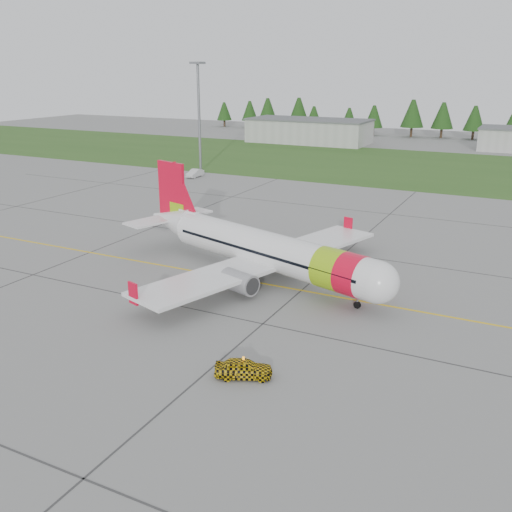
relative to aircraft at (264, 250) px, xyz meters
The scene contains 9 objects.
ground 11.38m from the aircraft, 119.67° to the right, with size 320.00×320.00×0.00m, color gray.
aircraft is the anchor object (origin of this frame).
follow_me_car 18.84m from the aircraft, 68.17° to the right, with size 1.51×1.28×3.76m, color yellow.
service_van 54.88m from the aircraft, 129.52° to the left, with size 1.56×1.47×4.47m, color silver.
grass_strip 72.67m from the aircraft, 94.31° to the left, with size 320.00×50.00×0.03m, color #30561E.
taxi_guideline 6.32m from the aircraft, 163.76° to the right, with size 120.00×0.25×0.02m, color gold.
hangar_west 106.49m from the aircraft, 109.45° to the left, with size 32.00×14.00×6.00m, color #A8A8A3.
floodlight_mast 61.64m from the aircraft, 127.74° to the left, with size 0.50×0.50×20.00m, color slate.
treeline 128.54m from the aircraft, 92.44° to the left, with size 160.00×8.00×10.00m, color #1C3F14, non-canonical shape.
Camera 1 is at (27.95, -36.81, 19.09)m, focal length 40.00 mm.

